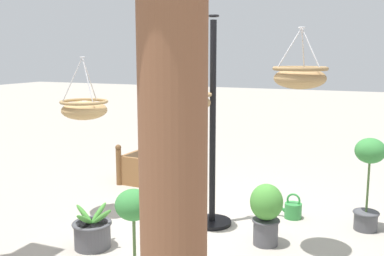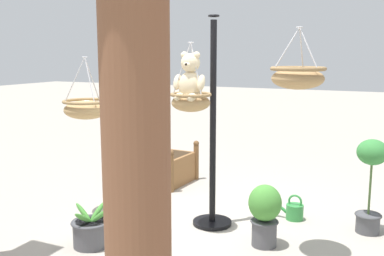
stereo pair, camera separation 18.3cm
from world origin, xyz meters
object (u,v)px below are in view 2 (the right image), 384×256
at_px(display_pole_central, 213,164).
at_px(watering_can, 294,211).
at_px(teddy_bear, 190,80).
at_px(hanging_basket_right_low, 87,108).
at_px(potted_plant_small_succulent, 91,230).
at_px(potted_plant_bushy_green, 371,178).
at_px(potted_plant_broad_leaf, 127,246).
at_px(hanging_basket_with_teddy, 191,101).
at_px(wooden_planter_box, 161,166).
at_px(potted_plant_trailing_ivy, 265,212).
at_px(hanging_basket_left_high, 298,77).
at_px(greenhouse_pillar_far_back, 138,222).

relative_size(display_pole_central, watering_can, 6.64).
bearing_deg(teddy_bear, hanging_basket_right_low, 0.87).
relative_size(potted_plant_small_succulent, watering_can, 1.34).
xyz_separation_m(potted_plant_bushy_green, potted_plant_broad_leaf, (1.57, 2.30, -0.13)).
xyz_separation_m(hanging_basket_with_teddy, wooden_planter_box, (1.22, -1.51, -1.19)).
height_order(display_pole_central, potted_plant_small_succulent, display_pole_central).
height_order(hanging_basket_right_low, potted_plant_broad_leaf, hanging_basket_right_low).
bearing_deg(potted_plant_small_succulent, display_pole_central, -129.94).
height_order(hanging_basket_right_low, wooden_planter_box, hanging_basket_right_low).
distance_m(hanging_basket_with_teddy, potted_plant_trailing_ivy, 1.37).
height_order(teddy_bear, potted_plant_small_succulent, teddy_bear).
bearing_deg(potted_plant_trailing_ivy, potted_plant_bushy_green, -138.90).
height_order(potted_plant_small_succulent, watering_can, potted_plant_small_succulent).
distance_m(hanging_basket_left_high, wooden_planter_box, 3.26).
xyz_separation_m(display_pole_central, hanging_basket_right_low, (1.48, 0.29, 0.58)).
bearing_deg(hanging_basket_with_teddy, hanging_basket_left_high, 171.29).
xyz_separation_m(wooden_planter_box, potted_plant_small_succulent, (-0.49, 2.31, -0.08)).
distance_m(potted_plant_small_succulent, potted_plant_broad_leaf, 1.24).
height_order(hanging_basket_with_teddy, potted_plant_trailing_ivy, hanging_basket_with_teddy).
bearing_deg(hanging_basket_with_teddy, teddy_bear, 90.00).
bearing_deg(hanging_basket_left_high, potted_plant_bushy_green, -123.96).
distance_m(hanging_basket_with_teddy, watering_can, 1.82).
height_order(hanging_basket_left_high, potted_plant_bushy_green, hanging_basket_left_high).
distance_m(teddy_bear, hanging_basket_left_high, 1.16).
xyz_separation_m(hanging_basket_with_teddy, watering_can, (-0.96, -0.79, -1.32)).
distance_m(teddy_bear, watering_can, 1.99).
relative_size(display_pole_central, potted_plant_broad_leaf, 2.50).
height_order(hanging_basket_right_low, potted_plant_trailing_ivy, hanging_basket_right_low).
bearing_deg(display_pole_central, hanging_basket_left_high, 156.87).
height_order(potted_plant_small_succulent, potted_plant_trailing_ivy, potted_plant_trailing_ivy).
xyz_separation_m(greenhouse_pillar_far_back, watering_can, (0.23, -3.75, -1.23)).
height_order(hanging_basket_with_teddy, hanging_basket_right_low, hanging_basket_with_teddy).
distance_m(greenhouse_pillar_far_back, potted_plant_trailing_ivy, 3.08).
bearing_deg(potted_plant_small_succulent, greenhouse_pillar_far_back, 131.81).
relative_size(potted_plant_bushy_green, watering_can, 2.94).
bearing_deg(hanging_basket_left_high, display_pole_central, -23.13).
bearing_deg(greenhouse_pillar_far_back, teddy_bear, -67.86).
relative_size(potted_plant_bushy_green, potted_plant_small_succulent, 2.20).
bearing_deg(teddy_bear, potted_plant_small_succulent, 46.79).
relative_size(hanging_basket_right_low, potted_plant_small_succulent, 1.55).
distance_m(hanging_basket_right_low, greenhouse_pillar_far_back, 3.85).
bearing_deg(watering_can, hanging_basket_right_low, 20.12).
relative_size(potted_plant_broad_leaf, watering_can, 2.66).
bearing_deg(potted_plant_broad_leaf, teddy_bear, -82.61).
bearing_deg(wooden_planter_box, potted_plant_trailing_ivy, 142.87).
xyz_separation_m(hanging_basket_with_teddy, potted_plant_broad_leaf, (-0.20, 1.56, -0.94)).
relative_size(hanging_basket_left_high, wooden_planter_box, 0.58).
xyz_separation_m(potted_plant_trailing_ivy, potted_plant_broad_leaf, (0.65, 1.50, 0.13)).
relative_size(potted_plant_small_succulent, potted_plant_broad_leaf, 0.50).
xyz_separation_m(teddy_bear, wooden_planter_box, (1.22, -1.53, -1.41)).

